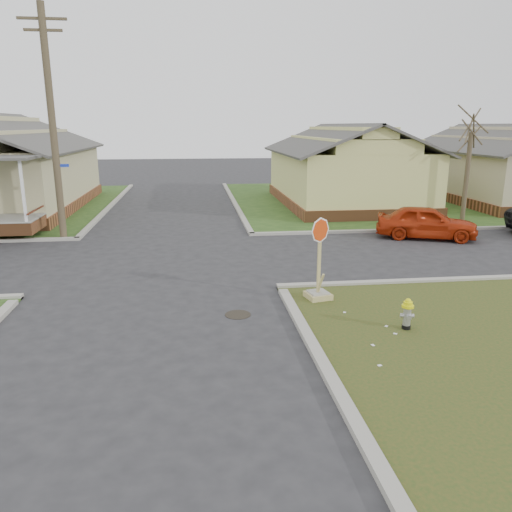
{
  "coord_description": "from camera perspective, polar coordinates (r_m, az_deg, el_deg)",
  "views": [
    {
      "loc": [
        1.22,
        -12.07,
        4.56
      ],
      "look_at": [
        2.84,
        1.0,
        1.1
      ],
      "focal_mm": 35.0,
      "sensor_mm": 36.0,
      "label": 1
    }
  ],
  "objects": [
    {
      "name": "tree_mid_right",
      "position": [
        25.79,
        22.92,
        8.22
      ],
      "size": [
        0.22,
        0.22,
        4.2
      ],
      "primitive_type": "cylinder",
      "color": "#483D2A",
      "rests_on": "verge_far_right"
    },
    {
      "name": "stop_sign",
      "position": [
        13.42,
        7.15,
        -2.88
      ],
      "size": [
        0.63,
        0.61,
        2.21
      ],
      "rotation": [
        0.0,
        0.0,
        0.22
      ],
      "color": "tan",
      "rests_on": "ground"
    },
    {
      "name": "utility_pole",
      "position": [
        21.65,
        -22.26,
        13.94
      ],
      "size": [
        1.8,
        0.28,
        9.0
      ],
      "color": "#483D2A",
      "rests_on": "ground"
    },
    {
      "name": "red_sedan",
      "position": [
        21.81,
        18.9,
        3.69
      ],
      "size": [
        4.32,
        2.95,
        1.37
      ],
      "primitive_type": "imported",
      "rotation": [
        0.0,
        0.0,
        1.2
      ],
      "color": "#AE2A0C",
      "rests_on": "ground"
    },
    {
      "name": "ground",
      "position": [
        12.96,
        -12.08,
        -6.23
      ],
      "size": [
        120.0,
        120.0,
        0.0
      ],
      "primitive_type": "plane",
      "color": "#272729",
      "rests_on": "ground"
    },
    {
      "name": "manhole",
      "position": [
        12.47,
        -2.08,
        -6.71
      ],
      "size": [
        0.64,
        0.64,
        0.01
      ],
      "primitive_type": "cylinder",
      "color": "black",
      "rests_on": "ground"
    },
    {
      "name": "side_house_tan",
      "position": [
        34.27,
        26.55,
        9.23
      ],
      "size": [
        7.6,
        11.6,
        4.7
      ],
      "color": "brown",
      "rests_on": "ground"
    },
    {
      "name": "fire_hydrant",
      "position": [
        11.89,
        16.91,
        -6.17
      ],
      "size": [
        0.27,
        0.27,
        0.73
      ],
      "rotation": [
        0.0,
        0.0,
        -0.23
      ],
      "color": "black",
      "rests_on": "ground"
    },
    {
      "name": "curbs",
      "position": [
        17.71,
        -10.78,
        -0.47
      ],
      "size": [
        80.0,
        40.0,
        0.12
      ],
      "primitive_type": null,
      "color": "#9D9A8E",
      "rests_on": "ground"
    },
    {
      "name": "side_house_yellow",
      "position": [
        29.98,
        10.13,
        9.96
      ],
      "size": [
        7.6,
        11.6,
        4.7
      ],
      "color": "brown",
      "rests_on": "ground"
    }
  ]
}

